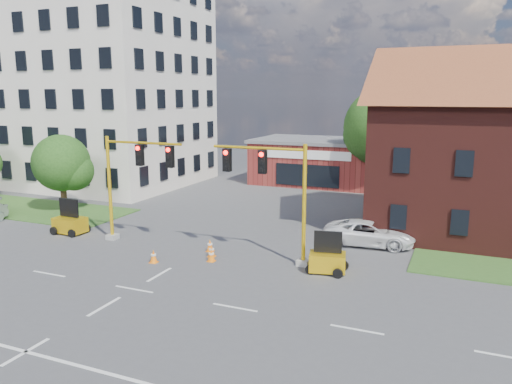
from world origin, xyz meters
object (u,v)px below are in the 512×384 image
Objects in this scene: pickup_white at (369,233)px; signal_mast_west at (132,177)px; signal_mast_east at (273,188)px; trailer_west at (70,223)px; trailer_east at (327,260)px.

signal_mast_west is at bearing 105.92° from pickup_white.
signal_mast_east is 7.11m from pickup_white.
pickup_white is (17.66, 4.87, 0.05)m from trailer_west.
trailer_east is 5.45m from pickup_white.
trailer_west is (-4.87, -0.01, -3.26)m from signal_mast_west.
signal_mast_east is at bearing 158.32° from trailer_east.
signal_mast_east is 2.92× the size of trailer_west.
trailer_east is at bearing -9.12° from signal_mast_east.
signal_mast_west is 5.86m from trailer_west.
pickup_white is at bearing 49.97° from signal_mast_east.
trailer_west is 1.07× the size of trailer_east.
trailer_west is (-13.58, -0.01, -3.26)m from signal_mast_east.
signal_mast_east reaches higher than trailer_west.
signal_mast_west reaches higher than pickup_white.
trailer_west is at bearing -179.83° from signal_mast_west.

